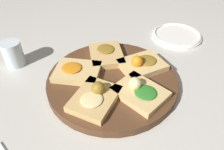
{
  "coord_description": "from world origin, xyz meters",
  "views": [
    {
      "loc": [
        0.43,
        -0.22,
        0.44
      ],
      "look_at": [
        0.0,
        0.0,
        0.03
      ],
      "focal_mm": 35.0,
      "sensor_mm": 36.0,
      "label": 1
    }
  ],
  "objects": [
    {
      "name": "serving_board",
      "position": [
        0.0,
        0.0,
        0.01
      ],
      "size": [
        0.38,
        0.38,
        0.02
      ],
      "primitive_type": "cylinder",
      "color": "#51331E",
      "rests_on": "ground_plane"
    },
    {
      "name": "ground_plane",
      "position": [
        0.0,
        0.0,
        0.0
      ],
      "size": [
        3.0,
        3.0,
        0.0
      ],
      "primitive_type": "plane",
      "color": "beige"
    },
    {
      "name": "focaccia_slice_3",
      "position": [
        0.06,
        -0.08,
        0.04
      ],
      "size": [
        0.16,
        0.17,
        0.05
      ],
      "color": "tan",
      "rests_on": "serving_board"
    },
    {
      "name": "plate_left",
      "position": [
        -0.13,
        0.35,
        0.01
      ],
      "size": [
        0.19,
        0.19,
        0.02
      ],
      "color": "white",
      "rests_on": "ground_plane"
    },
    {
      "name": "focaccia_slice_2",
      "position": [
        -0.06,
        -0.09,
        0.04
      ],
      "size": [
        0.16,
        0.17,
        0.03
      ],
      "color": "#DBB775",
      "rests_on": "serving_board"
    },
    {
      "name": "focaccia_slice_4",
      "position": [
        0.1,
        0.03,
        0.04
      ],
      "size": [
        0.16,
        0.14,
        0.05
      ],
      "color": "#DBB775",
      "rests_on": "serving_board"
    },
    {
      "name": "focaccia_slice_1",
      "position": [
        -0.1,
        0.03,
        0.04
      ],
      "size": [
        0.16,
        0.14,
        0.03
      ],
      "color": "tan",
      "rests_on": "serving_board"
    },
    {
      "name": "focaccia_slice_0",
      "position": [
        0.0,
        0.1,
        0.04
      ],
      "size": [
        0.1,
        0.13,
        0.05
      ],
      "color": "#DBB775",
      "rests_on": "serving_board"
    },
    {
      "name": "water_glass",
      "position": [
        -0.23,
        -0.24,
        0.04
      ],
      "size": [
        0.06,
        0.06,
        0.08
      ],
      "primitive_type": "cylinder",
      "color": "silver",
      "rests_on": "ground_plane"
    }
  ]
}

